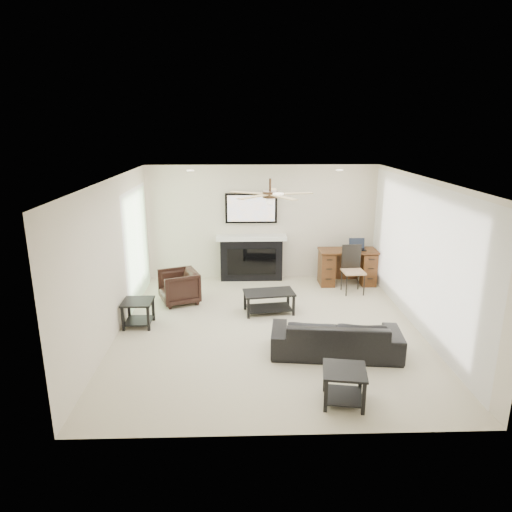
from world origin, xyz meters
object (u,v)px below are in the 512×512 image
object	(u,v)px
sofa	(336,337)
armchair	(179,287)
desk	(347,267)
fireplace_unit	(251,238)
coffee_table	(269,302)

from	to	relation	value
sofa	armchair	xyz separation A→B (m)	(-2.60, 2.15, 0.04)
armchair	desk	bearing A→B (deg)	84.12
armchair	fireplace_unit	size ratio (longest dim) A/B	0.37
armchair	coffee_table	size ratio (longest dim) A/B	0.78
sofa	armchair	bearing A→B (deg)	-33.00
sofa	coffee_table	distance (m)	1.84
sofa	fireplace_unit	size ratio (longest dim) A/B	1.00
coffee_table	fireplace_unit	distance (m)	2.05
coffee_table	fireplace_unit	bearing A→B (deg)	90.49
sofa	desk	distance (m)	3.25
armchair	sofa	bearing A→B (deg)	28.79
armchair	coffee_table	world-z (taller)	armchair
sofa	fireplace_unit	xyz separation A→B (m)	(-1.18, 3.48, 0.68)
sofa	fireplace_unit	distance (m)	3.74
armchair	desk	distance (m)	3.60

